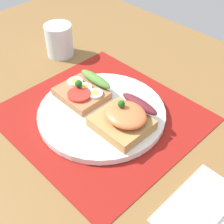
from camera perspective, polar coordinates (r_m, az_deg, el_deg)
The scene contains 8 objects.
ground_plane at distance 65.71cm, azimuth -1.83°, elevation -1.82°, with size 120.00×90.00×3.20cm, color brown.
placemat at distance 64.51cm, azimuth -1.87°, elevation -0.70°, with size 36.53×34.63×0.30cm, color maroon.
plate at distance 63.95cm, azimuth -1.88°, elevation -0.16°, with size 25.98×25.98×1.35cm, color white.
sandwich_egg_tomato at distance 66.46cm, azimuth -5.34°, elevation 3.80°, with size 10.11×9.87×3.83cm.
sandwich_salmon at distance 58.78cm, azimuth 2.29°, elevation -1.14°, with size 10.23×10.50×5.76cm.
napkin at distance 52.35cm, azimuth 18.47°, elevation -18.03°, with size 14.57×14.93×0.60cm, color white.
fork at distance 52.19cm, azimuth 18.95°, elevation -17.51°, with size 1.62×12.75×0.32cm.
drinking_glass at distance 82.98cm, azimuth -9.60°, elevation 12.77°, with size 6.94×6.94×8.11cm, color silver.
Camera 1 is at (35.19, -31.63, 43.99)cm, focal length 50.27 mm.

